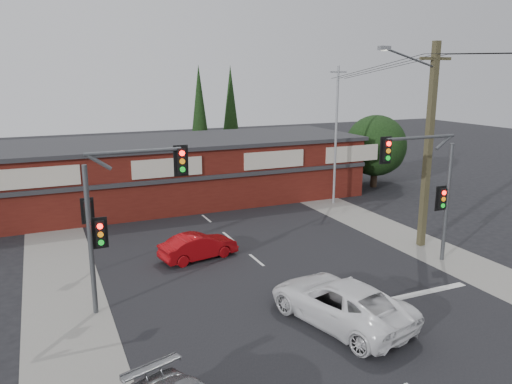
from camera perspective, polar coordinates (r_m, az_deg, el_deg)
name	(u,v)px	position (r m, az deg, el deg)	size (l,w,h in m)	color
ground	(303,298)	(19.92, 5.34, -12.01)	(120.00, 120.00, 0.00)	black
road_strip	(252,256)	(24.05, -0.48, -7.35)	(14.00, 70.00, 0.01)	black
verge_left	(62,286)	(22.35, -21.25, -9.96)	(3.00, 70.00, 0.02)	gray
verge_right	(395,234)	(28.30, 15.59, -4.61)	(3.00, 70.00, 0.02)	gray
stop_line	(400,298)	(20.64, 16.13, -11.52)	(6.50, 0.35, 0.01)	silver
white_suv	(340,302)	(18.07, 9.57, -12.25)	(2.53, 5.49, 1.53)	white
red_sedan	(198,246)	(23.72, -6.60, -6.19)	(1.29, 3.69, 1.21)	#9D090D
lane_dashes	(294,291)	(20.47, 4.37, -11.22)	(0.12, 39.00, 0.01)	silver
shop_building	(168,170)	(34.18, -10.00, 2.44)	(27.30, 8.40, 4.22)	#49130E
tree_cluster	(374,149)	(39.42, 13.32, 4.85)	(5.90, 5.10, 5.50)	#2D2116
conifer_near	(199,111)	(41.65, -6.48, 9.15)	(1.80, 1.80, 9.25)	#2D2116
conifer_far	(231,109)	(44.68, -2.91, 9.50)	(1.80, 1.80, 9.25)	#2D2116
traffic_mast_left	(119,206)	(18.42, -15.36, -1.55)	(3.77, 0.27, 5.97)	#47494C
traffic_mast_right	(430,180)	(23.37, 19.22, 1.34)	(3.96, 0.27, 5.97)	#47494C
pedestal_signal	(88,220)	(22.58, -18.61, -3.05)	(0.55, 0.27, 3.38)	#47494C
utility_pole	(427,140)	(25.58, 18.95, 5.66)	(4.38, 0.59, 10.00)	#4A4429
steel_pole	(336,133)	(33.15, 9.13, 6.63)	(1.20, 0.16, 9.00)	gray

